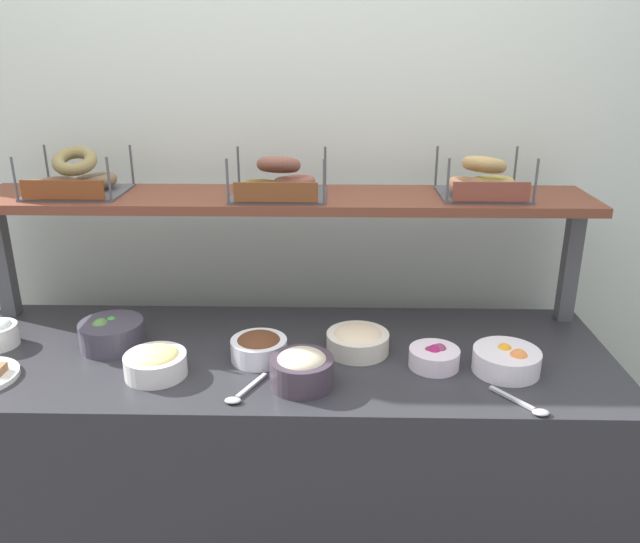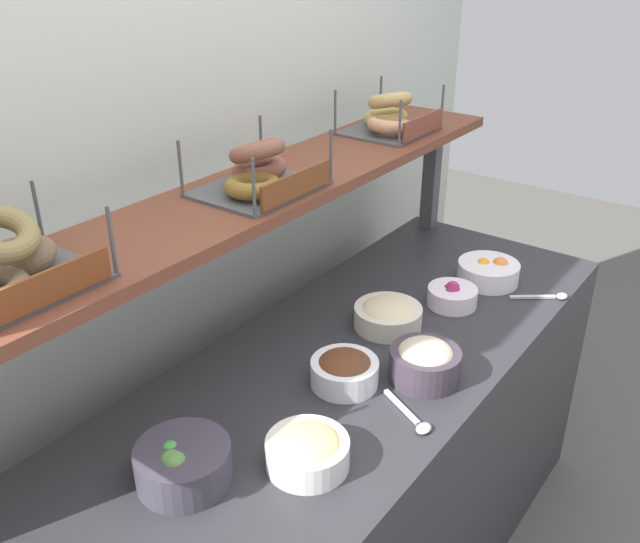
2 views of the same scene
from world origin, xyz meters
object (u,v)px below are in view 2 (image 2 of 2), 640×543
object	(u,v)px
serving_spoon_near_plate	(414,418)
bowl_veggie_mix	(183,464)
bowl_tuna_salad	(425,361)
bagel_basket_poppy	(6,266)
bagel_basket_cinnamon_raisin	(259,173)
bowl_fruit_salad	(489,271)
serving_spoon_by_edge	(549,296)
bagel_basket_sesame	(390,117)
bowl_beet_salad	(452,295)
bowl_egg_salad	(307,450)
bowl_chocolate_spread	(345,370)
bowl_potato_salad	(388,315)

from	to	relation	value
serving_spoon_near_plate	bowl_veggie_mix	bearing A→B (deg)	147.42
bowl_tuna_salad	serving_spoon_near_plate	size ratio (longest dim) A/B	1.10
bagel_basket_poppy	bagel_basket_cinnamon_raisin	distance (m)	0.66
bowl_fruit_salad	bagel_basket_poppy	distance (m)	1.46
serving_spoon_near_plate	bagel_basket_cinnamon_raisin	distance (m)	0.69
serving_spoon_by_edge	bagel_basket_sesame	bearing A→B (deg)	93.36
serving_spoon_by_edge	bagel_basket_cinnamon_raisin	world-z (taller)	bagel_basket_cinnamon_raisin
bowl_tuna_salad	bowl_beet_salad	bearing A→B (deg)	16.84
bowl_veggie_mix	bagel_basket_sesame	distance (m)	1.26
bowl_tuna_salad	serving_spoon_by_edge	size ratio (longest dim) A/B	1.22
bowl_beet_salad	bowl_tuna_salad	distance (m)	0.40
serving_spoon_near_plate	bagel_basket_poppy	xyz separation A→B (m)	(-0.59, 0.52, 0.47)
bowl_fruit_salad	bowl_beet_salad	bearing A→B (deg)	172.98
bowl_beet_salad	bowl_tuna_salad	xyz separation A→B (m)	(-0.38, -0.12, 0.02)
bowl_egg_salad	bowl_chocolate_spread	xyz separation A→B (m)	(0.28, 0.10, 0.00)
bowl_potato_salad	serving_spoon_near_plate	bearing A→B (deg)	-140.41
bowl_veggie_mix	bowl_potato_salad	xyz separation A→B (m)	(0.77, -0.02, -0.01)
bowl_tuna_salad	bagel_basket_sesame	world-z (taller)	bagel_basket_sesame
bowl_egg_salad	bowl_fruit_salad	world-z (taller)	bowl_fruit_salad
bowl_beet_salad	bagel_basket_cinnamon_raisin	bearing A→B (deg)	145.51
bowl_tuna_salad	bagel_basket_cinnamon_raisin	bearing A→B (deg)	101.77
bowl_veggie_mix	serving_spoon_by_edge	size ratio (longest dim) A/B	1.35
bowl_egg_salad	serving_spoon_near_plate	size ratio (longest dim) A/B	1.09
bagel_basket_poppy	bowl_fruit_salad	bearing A→B (deg)	-15.55
bowl_beet_salad	bagel_basket_cinnamon_raisin	distance (m)	0.73
bowl_potato_salad	bowl_fruit_salad	distance (m)	0.44
bowl_veggie_mix	bagel_basket_cinnamon_raisin	bearing A→B (deg)	23.20
bagel_basket_cinnamon_raisin	bowl_tuna_salad	bearing A→B (deg)	-78.23
bagel_basket_poppy	bagel_basket_sesame	world-z (taller)	bagel_basket_poppy
bowl_veggie_mix	bagel_basket_cinnamon_raisin	xyz separation A→B (m)	(0.51, 0.22, 0.43)
bowl_tuna_salad	serving_spoon_by_edge	xyz separation A→B (m)	(0.59, -0.11, -0.04)
bowl_fruit_salad	serving_spoon_by_edge	world-z (taller)	bowl_fruit_salad
bagel_basket_sesame	bowl_chocolate_spread	bearing A→B (deg)	-155.58
serving_spoon_by_edge	bagel_basket_sesame	size ratio (longest dim) A/B	0.53
bowl_tuna_salad	serving_spoon_by_edge	bearing A→B (deg)	-10.14
serving_spoon_near_plate	bagel_basket_cinnamon_raisin	size ratio (longest dim) A/B	0.54
bagel_basket_poppy	bowl_veggie_mix	bearing A→B (deg)	-58.92
bowl_potato_salad	bagel_basket_cinnamon_raisin	distance (m)	0.56
bowl_fruit_salad	serving_spoon_near_plate	xyz separation A→B (m)	(-0.75, -0.15, -0.03)
bowl_fruit_salad	bowl_egg_salad	bearing A→B (deg)	-177.50
bowl_chocolate_spread	bagel_basket_poppy	bearing A→B (deg)	152.87
bowl_veggie_mix	bagel_basket_sesame	world-z (taller)	bagel_basket_sesame
bowl_veggie_mix	bagel_basket_poppy	xyz separation A→B (m)	(-0.14, 0.24, 0.43)
bowl_potato_salad	bagel_basket_cinnamon_raisin	size ratio (longest dim) A/B	0.64
bagel_basket_sesame	bowl_tuna_salad	bearing A→B (deg)	-140.34
bowl_potato_salad	bagel_basket_poppy	size ratio (longest dim) A/B	0.63
bowl_potato_salad	bagel_basket_cinnamon_raisin	bearing A→B (deg)	136.86
bagel_basket_poppy	serving_spoon_by_edge	bearing A→B (deg)	-22.96
bowl_beet_salad	serving_spoon_by_edge	xyz separation A→B (m)	(0.21, -0.22, -0.02)
bowl_fruit_salad	bagel_basket_sesame	bearing A→B (deg)	94.35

